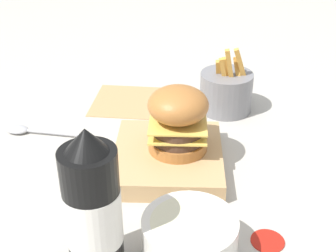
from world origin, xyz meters
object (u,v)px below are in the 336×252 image
Objects in this scene: fries_basket at (226,91)px; side_bowl at (190,238)px; spoon at (28,130)px; burger at (178,120)px; serving_board at (168,158)px; ketchup_bottle at (93,210)px.

fries_basket reaches higher than side_bowl.
spoon is at bearing 106.21° from fries_basket.
burger is 0.90× the size of side_bowl.
burger reaches higher than side_bowl.
side_bowl is 0.47m from spoon.
spoon is (0.11, 0.29, -0.01)m from serving_board.
side_bowl is 0.75× the size of spoon.
side_bowl is at bearing 169.67° from fries_basket.
ketchup_bottle is 1.46× the size of fries_basket.
ketchup_bottle is (-0.25, 0.10, 0.01)m from burger.
fries_basket is at bearing -27.90° from serving_board.
ketchup_bottle reaches higher than fries_basket.
ketchup_bottle is at bearing 157.52° from burger.
fries_basket is 1.13× the size of side_bowl.
fries_basket reaches higher than spoon.
fries_basket is at bearing -155.64° from spoon.
ketchup_bottle is at bearing 160.62° from serving_board.
burger is at bearing 5.18° from side_bowl.
burger is at bearing -75.76° from serving_board.
spoon is at bearing 69.89° from serving_board.
burger is 0.24m from side_bowl.
burger is at bearing -22.48° from ketchup_bottle.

